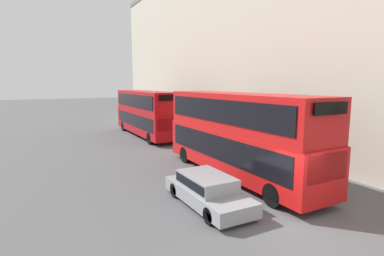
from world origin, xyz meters
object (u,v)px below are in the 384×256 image
Objects in this scene: bus_second_in_queue at (146,111)px; car_dark_sedan at (207,189)px; pedestrian at (182,129)px; bus_leading at (238,132)px.

car_dark_sedan is at bearing -101.29° from bus_second_in_queue.
bus_second_in_queue is at bearing 126.65° from pedestrian.
bus_leading is at bearing 36.74° from car_dark_sedan.
bus_second_in_queue is 17.45m from car_dark_sedan.
bus_second_in_queue is 4.08m from pedestrian.
car_dark_sedan is (-3.40, -2.54, -1.78)m from bus_leading.
bus_second_in_queue is at bearing 78.71° from car_dark_sedan.
car_dark_sedan is at bearing -143.26° from bus_leading.
bus_leading is 0.98× the size of bus_second_in_queue.
bus_leading reaches higher than car_dark_sedan.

